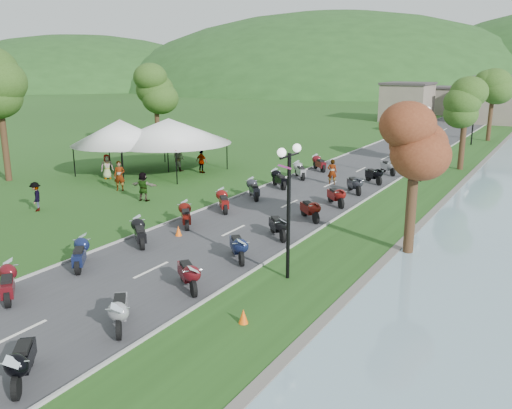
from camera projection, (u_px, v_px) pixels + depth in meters
The scene contains 11 objects.
road at pixel (361, 170), 41.34m from camera, with size 7.00×120.00×0.02m, color #3C3C3F.
far_building at pixel (454, 101), 79.23m from camera, with size 18.00×16.00×5.00m, color gray.
moto_row_left at pixel (112, 243), 22.80m from camera, with size 2.60×45.59×1.10m, color #331411, non-canonical shape.
moto_row_right at pixel (260, 236), 23.76m from camera, with size 2.60×47.06×1.10m, color #331411, non-canonical shape.
vendor_tent_main at pixel (169, 145), 39.99m from camera, with size 6.12×6.12×4.00m, color white, non-canonical shape.
vendor_tent_side at pixel (121, 147), 39.20m from camera, with size 4.71×4.71×4.00m, color white, non-canonical shape.
tree_park_left at pixel (0, 101), 36.24m from camera, with size 3.92×3.92×10.89m, color #385E1E, non-canonical shape.
tree_lakeside at pixel (414, 169), 22.47m from camera, with size 2.61×2.61×7.25m, color #385E1E, non-canonical shape.
pedestrian_a at pixel (120, 191), 34.64m from camera, with size 0.70×0.51×1.92m, color slate.
pedestrian_b at pixel (179, 171), 40.98m from camera, with size 0.93×0.51×1.92m, color slate.
pedestrian_c at pixel (37, 211), 29.88m from camera, with size 1.05×0.43×1.62m, color slate.
Camera 1 is at (13.66, 0.87, 7.91)m, focal length 38.00 mm.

